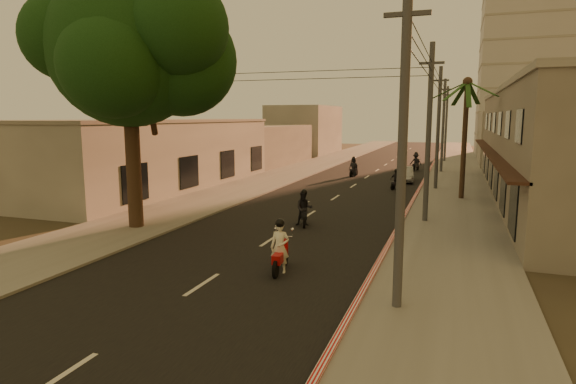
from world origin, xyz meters
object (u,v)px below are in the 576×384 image
(palm_tree, at_px, (467,89))
(scooter_mid_b, at_px, (396,180))
(scooter_red, at_px, (280,249))
(parked_car, at_px, (405,174))
(scooter_far_a, at_px, (354,167))
(scooter_far_b, at_px, (416,162))
(scooter_mid_a, at_px, (304,209))
(broadleaf_tree, at_px, (137,49))

(palm_tree, height_order, scooter_mid_b, palm_tree)
(scooter_red, height_order, parked_car, scooter_red)
(scooter_red, distance_m, scooter_far_a, 28.26)
(scooter_far_b, bearing_deg, parked_car, -78.47)
(palm_tree, xyz_separation_m, scooter_red, (-6.05, -17.98, -6.30))
(palm_tree, bearing_deg, scooter_mid_a, -124.99)
(broadleaf_tree, bearing_deg, palm_tree, 43.48)
(scooter_far_a, height_order, scooter_far_b, scooter_far_b)
(palm_tree, relative_size, scooter_red, 4.17)
(scooter_mid_a, distance_m, scooter_far_b, 27.64)
(scooter_far_a, relative_size, parked_car, 0.47)
(broadleaf_tree, distance_m, scooter_far_b, 33.22)
(broadleaf_tree, height_order, palm_tree, broadleaf_tree)
(palm_tree, xyz_separation_m, scooter_far_a, (-9.26, 10.10, -6.32))
(scooter_far_a, bearing_deg, scooter_red, -72.84)
(palm_tree, xyz_separation_m, parked_car, (-4.44, 7.87, -6.52))
(scooter_red, distance_m, scooter_far_b, 34.81)
(scooter_mid_a, distance_m, scooter_far_a, 20.85)
(scooter_red, relative_size, scooter_far_a, 1.06)
(scooter_far_b, bearing_deg, palm_tree, -63.15)
(palm_tree, distance_m, scooter_mid_b, 8.54)
(palm_tree, xyz_separation_m, scooter_far_b, (-4.28, 16.79, -6.27))
(palm_tree, relative_size, parked_car, 2.08)
(scooter_red, xyz_separation_m, scooter_far_a, (-3.21, 28.08, -0.02))
(broadleaf_tree, height_order, scooter_red, broadleaf_tree)
(scooter_far_b, distance_m, parked_car, 8.92)
(parked_car, bearing_deg, scooter_mid_b, -99.21)
(palm_tree, distance_m, scooter_far_a, 15.09)
(scooter_far_b, bearing_deg, scooter_mid_b, -78.91)
(broadleaf_tree, xyz_separation_m, scooter_mid_b, (9.99, 17.03, -7.76))
(broadleaf_tree, bearing_deg, scooter_mid_b, 59.61)
(parked_car, bearing_deg, palm_tree, -67.49)
(scooter_mid_b, xyz_separation_m, scooter_far_a, (-4.63, 6.93, 0.12))
(scooter_red, bearing_deg, scooter_mid_a, 94.54)
(scooter_mid_a, bearing_deg, parked_car, 63.07)
(scooter_far_b, bearing_deg, broadleaf_tree, -96.08)
(scooter_mid_a, distance_m, scooter_mid_b, 14.13)
(scooter_far_a, bearing_deg, broadleaf_tree, -91.95)
(scooter_red, relative_size, scooter_mid_b, 1.26)
(palm_tree, distance_m, scooter_red, 19.99)
(scooter_far_b, height_order, parked_car, scooter_far_b)
(scooter_far_b, relative_size, parked_car, 0.49)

